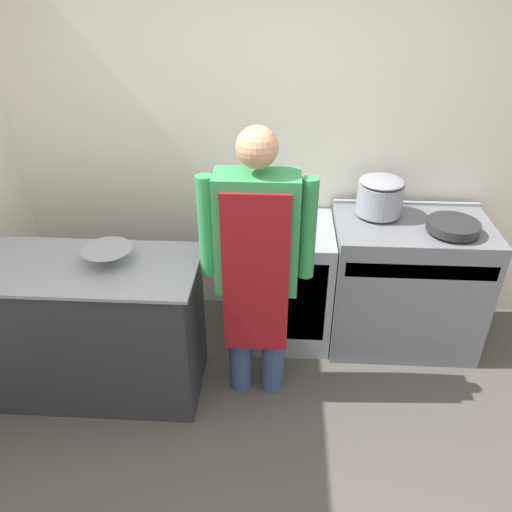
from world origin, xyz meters
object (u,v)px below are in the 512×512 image
mixing_bowl (108,256)px  saute_pan (453,226)px  stock_pot (380,195)px  stove (404,284)px  fridge_unit (284,282)px  person_cook (257,259)px

mixing_bowl → saute_pan: (2.00, 0.43, 0.02)m
mixing_bowl → stock_pot: stock_pot is taller
stock_pot → stove: bearing=-26.0°
fridge_unit → mixing_bowl: (-0.99, -0.56, 0.52)m
fridge_unit → mixing_bowl: mixing_bowl is taller
fridge_unit → person_cook: (-0.16, -0.57, 0.53)m
person_cook → saute_pan: 1.25m
fridge_unit → stock_pot: size_ratio=2.92×
person_cook → stove: bearing=29.3°
stove → saute_pan: (0.20, -0.11, 0.50)m
stock_pot → saute_pan: stock_pot is taller
stove → mixing_bowl: bearing=-163.3°
stove → mixing_bowl: size_ratio=3.50×
saute_pan → fridge_unit: bearing=172.6°
stove → stock_pot: size_ratio=3.39×
fridge_unit → saute_pan: 1.16m
mixing_bowl → stock_pot: 1.71m
mixing_bowl → stock_pot: size_ratio=0.97×
fridge_unit → saute_pan: (1.01, -0.13, 0.54)m
stock_pot → saute_pan: (0.42, -0.21, -0.10)m
person_cook → stock_pot: size_ratio=5.81×
stove → mixing_bowl: 1.94m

